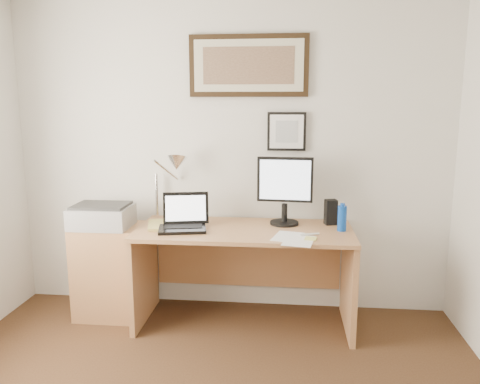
# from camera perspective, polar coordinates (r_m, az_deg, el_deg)

# --- Properties ---
(wall_back) EXTENTS (3.50, 0.02, 2.50)m
(wall_back) POSITION_cam_1_polar(r_m,az_deg,el_deg) (3.77, -1.24, 4.41)
(wall_back) COLOR silver
(wall_back) RESTS_ON ground
(side_cabinet) EXTENTS (0.50, 0.40, 0.73)m
(side_cabinet) POSITION_cam_1_polar(r_m,az_deg,el_deg) (3.89, -15.55, -9.22)
(side_cabinet) COLOR #A67145
(side_cabinet) RESTS_ON floor
(water_bottle) EXTENTS (0.07, 0.07, 0.19)m
(water_bottle) POSITION_cam_1_polar(r_m,az_deg,el_deg) (3.48, 12.33, -3.16)
(water_bottle) COLOR #0C40A8
(water_bottle) RESTS_ON desk
(bottle_cap) EXTENTS (0.03, 0.03, 0.02)m
(bottle_cap) POSITION_cam_1_polar(r_m,az_deg,el_deg) (3.46, 12.40, -1.51)
(bottle_cap) COLOR #0C40A8
(bottle_cap) RESTS_ON water_bottle
(speaker) EXTENTS (0.10, 0.09, 0.19)m
(speaker) POSITION_cam_1_polar(r_m,az_deg,el_deg) (3.65, 11.00, -2.42)
(speaker) COLOR black
(speaker) RESTS_ON desk
(paper_sheet_a) EXTENTS (0.25, 0.31, 0.00)m
(paper_sheet_a) POSITION_cam_1_polar(r_m,az_deg,el_deg) (3.29, 5.87, -5.43)
(paper_sheet_a) COLOR white
(paper_sheet_a) RESTS_ON desk
(paper_sheet_b) EXTENTS (0.24, 0.31, 0.00)m
(paper_sheet_b) POSITION_cam_1_polar(r_m,az_deg,el_deg) (3.20, 7.16, -5.91)
(paper_sheet_b) COLOR white
(paper_sheet_b) RESTS_ON desk
(sticky_pad) EXTENTS (0.09, 0.09, 0.01)m
(sticky_pad) POSITION_cam_1_polar(r_m,az_deg,el_deg) (3.25, 8.62, -5.63)
(sticky_pad) COLOR #E2DF6B
(sticky_pad) RESTS_ON desk
(marker_pen) EXTENTS (0.14, 0.06, 0.02)m
(marker_pen) POSITION_cam_1_polar(r_m,az_deg,el_deg) (3.34, 8.51, -5.13)
(marker_pen) COLOR silver
(marker_pen) RESTS_ON desk
(book) EXTENTS (0.29, 0.34, 0.02)m
(book) POSITION_cam_1_polar(r_m,az_deg,el_deg) (3.60, -11.13, -4.02)
(book) COLOR tan
(book) RESTS_ON desk
(desk) EXTENTS (1.60, 0.70, 0.75)m
(desk) POSITION_cam_1_polar(r_m,az_deg,el_deg) (3.63, 0.64, -7.73)
(desk) COLOR #A67145
(desk) RESTS_ON floor
(laptop) EXTENTS (0.38, 0.36, 0.26)m
(laptop) POSITION_cam_1_polar(r_m,az_deg,el_deg) (3.49, -6.89, -3.56)
(laptop) COLOR black
(laptop) RESTS_ON desk
(lcd_monitor) EXTENTS (0.42, 0.22, 0.52)m
(lcd_monitor) POSITION_cam_1_polar(r_m,az_deg,el_deg) (3.56, 5.49, 0.57)
(lcd_monitor) COLOR black
(lcd_monitor) RESTS_ON desk
(printer) EXTENTS (0.44, 0.34, 0.18)m
(printer) POSITION_cam_1_polar(r_m,az_deg,el_deg) (3.74, -16.49, -2.81)
(printer) COLOR #9E9EA0
(printer) RESTS_ON side_cabinet
(desk_lamp) EXTENTS (0.29, 0.27, 0.53)m
(desk_lamp) POSITION_cam_1_polar(r_m,az_deg,el_deg) (3.66, -7.96, 3.14)
(desk_lamp) COLOR silver
(desk_lamp) RESTS_ON desk
(picture_large) EXTENTS (0.92, 0.04, 0.47)m
(picture_large) POSITION_cam_1_polar(r_m,az_deg,el_deg) (3.71, 1.05, 15.14)
(picture_large) COLOR black
(picture_large) RESTS_ON wall_back
(picture_small) EXTENTS (0.30, 0.03, 0.30)m
(picture_small) POSITION_cam_1_polar(r_m,az_deg,el_deg) (3.69, 5.70, 7.35)
(picture_small) COLOR black
(picture_small) RESTS_ON wall_back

